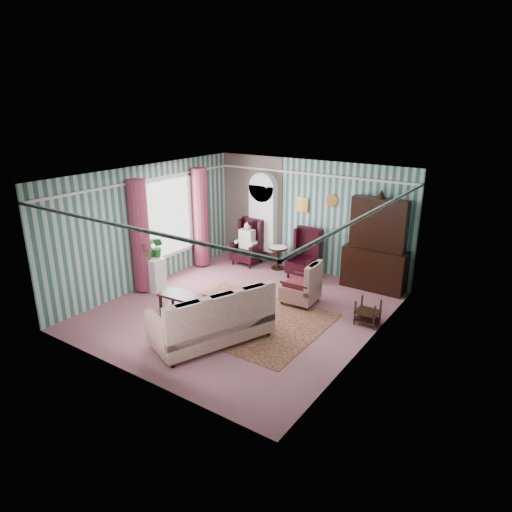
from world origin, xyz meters
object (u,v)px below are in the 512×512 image
Objects in this scene: nest_table at (368,312)px; floral_armchair at (301,280)px; wingback_right at (304,254)px; coffee_table at (182,304)px; seated_woman at (247,243)px; sofa at (212,315)px; bookcase at (263,223)px; round_side_table at (278,258)px; dresser_hutch at (376,242)px; wingback_left at (247,242)px; plant_stand at (153,274)px.

floral_armchair reaches higher than nest_table.
wingback_right is 3.51m from coffee_table.
seated_woman is 4.31m from sofa.
bookcase is at bearing 57.34° from seated_woman.
round_side_table is at bearing 151.80° from nest_table.
bookcase is at bearing 177.89° from dresser_hutch.
coffee_table is (0.67, -3.32, -0.37)m from seated_woman.
wingback_left reaches higher than coffee_table.
wingback_right is at bearing 47.16° from plant_stand.
wingback_right is at bearing 146.25° from nest_table.
floral_armchair is at bearing 22.27° from plant_stand.
dresser_hutch is 2.75m from round_side_table.
dresser_hutch reaches higher than round_side_table.
dresser_hutch reaches higher than bookcase.
seated_woman reaches higher than coffee_table.
nest_table is 3.16m from sofa.
wingback_right reaches higher than coffee_table.
round_side_table is 1.11× the size of nest_table.
plant_stand is 3.51m from floral_armchair.
floral_armchair reaches higher than sofa.
coffee_table is at bearing 89.06° from sofa.
seated_woman is 1.97× the size of round_side_table.
wingback_left is at bearing 180.00° from wingback_right.
bookcase is 1.07m from round_side_table.
seated_woman is 1.47× the size of plant_stand.
round_side_table is (-2.60, -0.12, -0.88)m from dresser_hutch.
sofa is (-1.58, -4.12, -0.64)m from dresser_hutch.
floral_armchair is (3.25, 1.33, 0.14)m from plant_stand.
plant_stand is 0.74× the size of floral_armchair.
bookcase is 2.91m from floral_armchair.
bookcase is 3.73× the size of round_side_table.
wingback_right is 3.76m from plant_stand.
bookcase is at bearing 159.73° from round_side_table.
dresser_hutch is at bearing 4.41° from wingback_left.
plant_stand is at bearing -166.16° from nest_table.
bookcase is 2.07× the size of floral_armchair.
wingback_right is 1.06× the size of seated_woman.
bookcase is 1.90× the size of seated_woman.
bookcase is 3.39m from plant_stand.
bookcase is 4.15× the size of nest_table.
dresser_hutch is 3.56m from seated_woman.
floral_armchair is at bearing -39.44° from bookcase.
dresser_hutch is 2.11m from nest_table.
wingback_right is at bearing 72.05° from coffee_table.
nest_table is (2.32, -1.55, -0.35)m from wingback_right.
seated_woman is at bearing 159.15° from nest_table.
nest_table is at bearing -28.20° from round_side_table.
plant_stand is 2.94m from sofa.
sofa reaches higher than round_side_table.
seated_woman is (-3.50, -0.27, -0.59)m from dresser_hutch.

